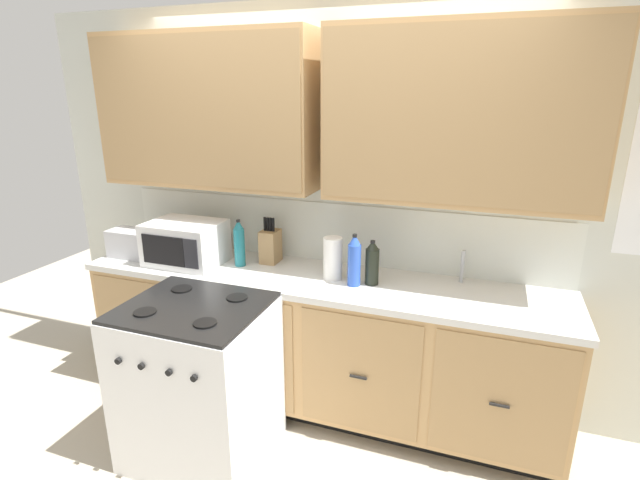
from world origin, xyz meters
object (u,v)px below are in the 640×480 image
Objects in this scene: knife_block at (270,246)px; bottle_dark at (372,263)px; toaster at (131,243)px; paper_towel_roll at (333,258)px; bottle_blue at (354,261)px; stove_range at (199,381)px; bottle_teal at (239,243)px; microwave at (186,243)px.

knife_block is 0.74m from bottle_dark.
bottle_dark is (1.69, 0.08, 0.04)m from toaster.
bottle_blue is at bearing -21.49° from paper_towel_roll.
toaster reaches higher than stove_range.
toaster is 0.90× the size of bottle_teal.
paper_towel_roll is 0.96× the size of bottle_dark.
bottle_teal is (-0.64, 0.01, 0.02)m from paper_towel_roll.
paper_towel_roll reaches higher than stove_range.
stove_range is at bearing -32.67° from toaster.
paper_towel_roll is 0.25m from bottle_dark.
paper_towel_roll is (1.44, 0.08, 0.03)m from toaster.
bottle_blue is (1.60, 0.02, 0.06)m from toaster.
bottle_teal reaches higher than paper_towel_roll.
stove_range is 0.93m from microwave.
bottle_blue is (0.15, -0.06, 0.02)m from paper_towel_roll.
bottle_blue is 1.16× the size of bottle_dark.
knife_block is 0.67m from bottle_blue.
paper_towel_roll is 0.16m from bottle_blue.
bottle_blue is at bearing -149.69° from bottle_dark.
bottle_teal is at bearing 179.16° from paper_towel_roll.
bottle_dark is (0.09, 0.06, -0.02)m from bottle_blue.
microwave reaches higher than paper_towel_roll.
knife_block reaches higher than toaster.
toaster is 1.45m from paper_towel_roll.
knife_block is at bearing 38.43° from bottle_teal.
bottle_blue reaches higher than knife_block.
bottle_blue is at bearing 0.83° from toaster.
toaster is 0.99m from knife_block.
paper_towel_roll is 0.65m from bottle_teal.
toaster is 1.69m from bottle_dark.
microwave is 1.55× the size of knife_block.
toaster is 1.60m from bottle_blue.
bottle_dark is (0.73, -0.14, 0.02)m from knife_block.
bottle_teal is (0.80, 0.09, 0.06)m from toaster.
bottle_dark is (0.25, -0.00, 0.00)m from paper_towel_roll.
stove_range is 3.02× the size of bottle_blue.
bottle_teal reaches higher than toaster.
bottle_dark is (0.89, -0.01, -0.02)m from bottle_teal.
knife_block is 0.99× the size of bottle_teal.
microwave is at bearing 126.74° from stove_range.
stove_range is at bearing -84.18° from bottle_teal.
toaster is 0.90× the size of knife_block.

